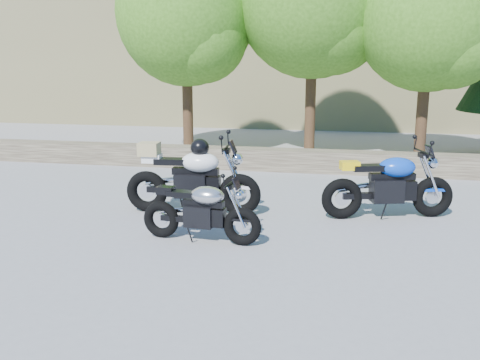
% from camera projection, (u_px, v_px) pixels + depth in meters
% --- Properties ---
extents(ground, '(90.00, 90.00, 0.00)m').
position_uv_depth(ground, '(212.00, 247.00, 7.50)').
color(ground, gray).
rests_on(ground, ground).
extents(stone_wall, '(22.00, 0.55, 0.50)m').
position_uv_depth(stone_wall, '(269.00, 159.00, 12.70)').
color(stone_wall, '#44392D').
rests_on(stone_wall, ground).
extents(tree_decid_left, '(3.67, 3.67, 5.62)m').
position_uv_depth(tree_decid_left, '(189.00, 18.00, 13.98)').
color(tree_decid_left, '#382314').
rests_on(tree_decid_left, ground).
extents(tree_decid_mid, '(4.08, 4.08, 6.24)m').
position_uv_depth(tree_decid_mid, '(317.00, 1.00, 13.64)').
color(tree_decid_mid, '#382314').
rests_on(tree_decid_mid, ground).
extents(tree_decid_right, '(3.54, 3.54, 5.41)m').
position_uv_depth(tree_decid_right, '(434.00, 19.00, 12.65)').
color(tree_decid_right, '#382314').
rests_on(tree_decid_right, ground).
extents(silver_bike, '(1.80, 0.57, 0.90)m').
position_uv_depth(silver_bike, '(202.00, 212.00, 7.63)').
color(silver_bike, black).
rests_on(silver_bike, ground).
extents(white_bike, '(2.33, 0.74, 1.29)m').
position_uv_depth(white_bike, '(192.00, 177.00, 9.00)').
color(white_bike, black).
rests_on(white_bike, ground).
extents(blue_bike, '(2.18, 0.87, 1.11)m').
position_uv_depth(blue_bike, '(389.00, 186.00, 8.77)').
color(blue_bike, black).
rests_on(blue_bike, ground).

